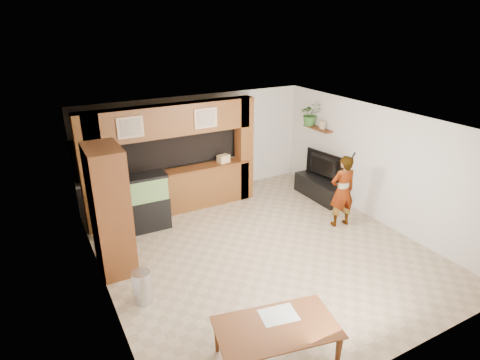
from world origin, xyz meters
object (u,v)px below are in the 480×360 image
aquarium (142,204)px  television (322,167)px  person (342,191)px  dining_table (277,345)px  pantry_cabinet (110,211)px

aquarium → television: bearing=-4.9°
person → dining_table: 4.31m
person → pantry_cabinet: bearing=-0.2°
pantry_cabinet → television: (5.35, 0.65, -0.34)m
person → dining_table: bearing=45.5°
pantry_cabinet → television: pantry_cabinet is taller
aquarium → television: 4.53m
television → person: (-0.55, -1.38, -0.03)m
aquarium → dining_table: (0.54, -4.46, -0.33)m
pantry_cabinet → person: (4.80, -0.72, -0.36)m
television → person: bearing=148.6°
dining_table → person: bearing=49.1°
pantry_cabinet → aquarium: size_ratio=1.87×
television → person: person is taller
television → pantry_cabinet: bearing=87.5°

